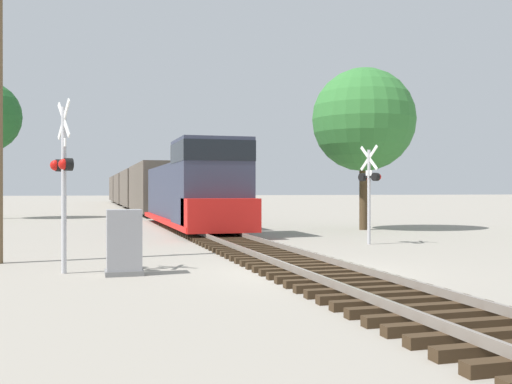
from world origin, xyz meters
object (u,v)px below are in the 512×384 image
Objects in this scene: crossing_signal_far at (370,184)px; tree_far_right at (364,120)px; freight_train at (137,189)px; relay_cabinet at (124,243)px; crossing_signal_near at (63,173)px.

crossing_signal_far is 0.45× the size of tree_far_right.
freight_train is 49.35m from relay_cabinet.
freight_train is 22.29× the size of crossing_signal_far.
tree_far_right reaches higher than relay_cabinet.
crossing_signal_near is 11.67m from crossing_signal_far.
tree_far_right reaches higher than freight_train.
crossing_signal_far is at bearing 97.03° from crossing_signal_near.
relay_cabinet is (1.39, -0.67, -1.66)m from crossing_signal_near.
tree_far_right is at bearing -40.18° from crossing_signal_far.
tree_far_right is (3.34, 7.32, 3.26)m from crossing_signal_far.
relay_cabinet is at bearing 105.92° from crossing_signal_far.
freight_train is at bearing -9.27° from crossing_signal_far.
freight_train reaches higher than crossing_signal_far.
tree_far_right is at bearing -77.25° from freight_train.
crossing_signal_near is at bearing -138.55° from tree_far_right.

